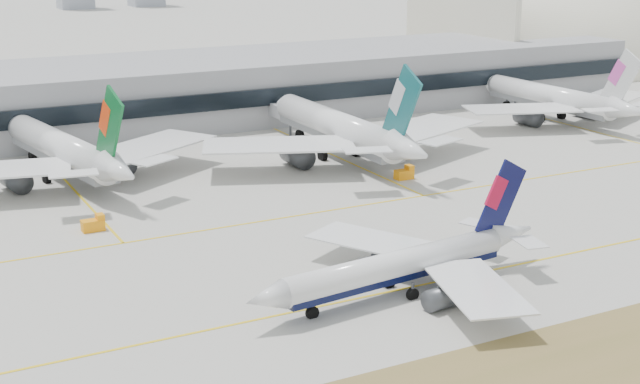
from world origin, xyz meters
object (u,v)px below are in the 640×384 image
widebody_eva (65,151)px  hangar (562,69)px  taxiing_airliner (406,265)px  widebody_china_air (555,99)px  widebody_cathay (342,130)px  terminal (139,93)px

widebody_eva → hangar: bearing=-79.8°
taxiing_airliner → widebody_china_air: (93.25, 75.98, 1.67)m
taxiing_airliner → widebody_cathay: widebody_cathay is taller
widebody_eva → widebody_china_air: widebody_eva is taller
widebody_eva → widebody_cathay: widebody_cathay is taller
terminal → hangar: size_ratio=3.08×
taxiing_airliner → widebody_eva: widebody_eva is taller
hangar → taxiing_airliner: bearing=-137.7°
widebody_eva → terminal: 52.98m
taxiing_airliner → terminal: 120.82m
widebody_china_air → terminal: (-92.72, 44.78, 2.04)m
widebody_eva → taxiing_airliner: bearing=-169.7°
taxiing_airliner → widebody_cathay: 71.66m
widebody_cathay → hangar: 148.27m
widebody_eva → terminal: size_ratio=0.21×
widebody_china_air → taxiing_airliner: bearing=126.9°
widebody_china_air → hangar: bearing=-45.9°
widebody_china_air → terminal: bearing=61.9°
taxiing_airliner → terminal: (0.54, 120.77, 3.70)m
widebody_cathay → widebody_eva: bearing=80.4°
widebody_cathay → terminal: (-26.59, 54.48, 1.36)m
widebody_china_air → hangar: 89.84m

